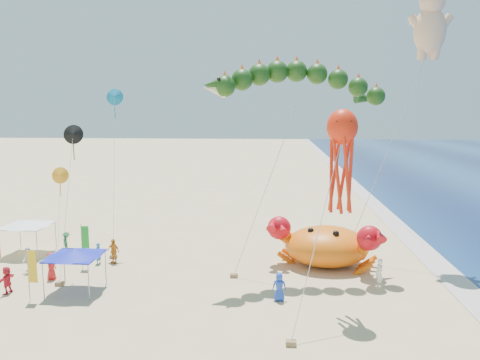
{
  "coord_description": "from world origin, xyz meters",
  "views": [
    {
      "loc": [
        0.32,
        -27.95,
        10.91
      ],
      "look_at": [
        -2.0,
        2.0,
        6.5
      ],
      "focal_mm": 35.0,
      "sensor_mm": 36.0,
      "label": 1
    }
  ],
  "objects_px": {
    "crab_inflatable": "(327,245)",
    "octopus_kite": "(341,153)",
    "dragon_kite": "(297,88)",
    "canopy_blue": "(75,253)",
    "canopy_white": "(27,223)",
    "cherub_kite": "(430,22)"
  },
  "relations": [
    {
      "from": "octopus_kite",
      "to": "canopy_white",
      "type": "height_order",
      "value": "octopus_kite"
    },
    {
      "from": "dragon_kite",
      "to": "canopy_white",
      "type": "distance_m",
      "value": 22.78
    },
    {
      "from": "dragon_kite",
      "to": "canopy_blue",
      "type": "bearing_deg",
      "value": -160.84
    },
    {
      "from": "octopus_kite",
      "to": "canopy_white",
      "type": "bearing_deg",
      "value": 159.64
    },
    {
      "from": "crab_inflatable",
      "to": "cherub_kite",
      "type": "bearing_deg",
      "value": 21.0
    },
    {
      "from": "octopus_kite",
      "to": "canopy_white",
      "type": "relative_size",
      "value": 3.14
    },
    {
      "from": "octopus_kite",
      "to": "canopy_white",
      "type": "distance_m",
      "value": 24.77
    },
    {
      "from": "cherub_kite",
      "to": "canopy_blue",
      "type": "xyz_separation_m",
      "value": [
        -22.87,
        -8.75,
        -14.72
      ]
    },
    {
      "from": "crab_inflatable",
      "to": "octopus_kite",
      "type": "relative_size",
      "value": 0.72
    },
    {
      "from": "cherub_kite",
      "to": "canopy_blue",
      "type": "height_order",
      "value": "cherub_kite"
    },
    {
      "from": "cherub_kite",
      "to": "canopy_blue",
      "type": "bearing_deg",
      "value": -159.06
    },
    {
      "from": "cherub_kite",
      "to": "dragon_kite",
      "type": "bearing_deg",
      "value": -156.6
    },
    {
      "from": "canopy_blue",
      "to": "canopy_white",
      "type": "relative_size",
      "value": 0.92
    },
    {
      "from": "cherub_kite",
      "to": "canopy_white",
      "type": "relative_size",
      "value": 5.54
    },
    {
      "from": "cherub_kite",
      "to": "crab_inflatable",
      "type": "bearing_deg",
      "value": -159.0
    },
    {
      "from": "cherub_kite",
      "to": "canopy_white",
      "type": "xyz_separation_m",
      "value": [
        -29.77,
        -1.64,
        -14.72
      ]
    },
    {
      "from": "cherub_kite",
      "to": "canopy_white",
      "type": "distance_m",
      "value": 33.25
    },
    {
      "from": "octopus_kite",
      "to": "crab_inflatable",
      "type": "bearing_deg",
      "value": 88.53
    },
    {
      "from": "octopus_kite",
      "to": "canopy_blue",
      "type": "xyz_separation_m",
      "value": [
        -15.57,
        1.23,
        -6.25
      ]
    },
    {
      "from": "cherub_kite",
      "to": "octopus_kite",
      "type": "distance_m",
      "value": 14.99
    },
    {
      "from": "crab_inflatable",
      "to": "octopus_kite",
      "type": "distance_m",
      "value": 10.18
    },
    {
      "from": "crab_inflatable",
      "to": "dragon_kite",
      "type": "height_order",
      "value": "dragon_kite"
    }
  ]
}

